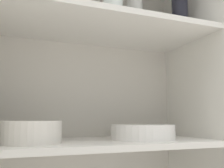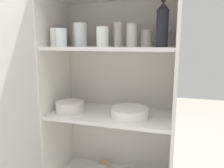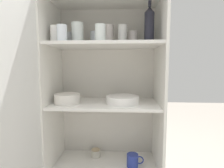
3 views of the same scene
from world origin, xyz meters
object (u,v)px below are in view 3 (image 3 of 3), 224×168
at_px(wine_bottle, 149,25).
at_px(storage_jar, 96,153).
at_px(mixing_bowl_large, 67,98).
at_px(coffee_mug_primary, 133,160).
at_px(plate_stack_white, 123,100).

relative_size(wine_bottle, storage_jar, 3.49).
bearing_deg(storage_jar, mixing_bowl_large, -140.43).
bearing_deg(storage_jar, coffee_mug_primary, -22.89).
distance_m(plate_stack_white, mixing_bowl_large, 0.39).
distance_m(wine_bottle, storage_jar, 1.06).
xyz_separation_m(wine_bottle, coffee_mug_primary, (-0.10, 0.01, -0.96)).
height_order(coffee_mug_primary, storage_jar, coffee_mug_primary).
relative_size(wine_bottle, mixing_bowl_large, 1.51).
bearing_deg(wine_bottle, plate_stack_white, 176.26).
xyz_separation_m(mixing_bowl_large, coffee_mug_primary, (0.47, 0.02, -0.46)).
relative_size(plate_stack_white, storage_jar, 2.99).
bearing_deg(plate_stack_white, mixing_bowl_large, -176.91).
relative_size(wine_bottle, coffee_mug_primary, 2.19).
height_order(wine_bottle, plate_stack_white, wine_bottle).
xyz_separation_m(wine_bottle, plate_stack_white, (-0.17, 0.01, -0.51)).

